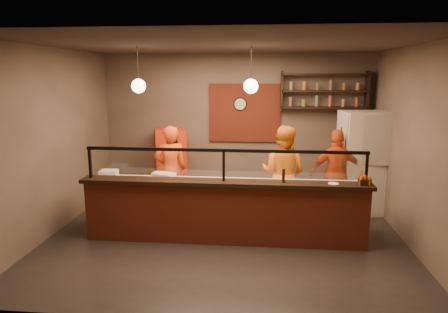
# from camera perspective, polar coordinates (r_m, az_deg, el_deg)

# --- Properties ---
(floor) EXTENTS (6.00, 6.00, 0.00)m
(floor) POSITION_cam_1_polar(r_m,az_deg,el_deg) (7.06, 0.21, -11.21)
(floor) COLOR black
(floor) RESTS_ON ground
(ceiling) EXTENTS (6.00, 6.00, 0.00)m
(ceiling) POSITION_cam_1_polar(r_m,az_deg,el_deg) (6.53, 0.23, 15.67)
(ceiling) COLOR #3B332D
(ceiling) RESTS_ON wall_back
(wall_back) EXTENTS (6.00, 0.00, 6.00)m
(wall_back) POSITION_cam_1_polar(r_m,az_deg,el_deg) (9.07, 1.69, 4.37)
(wall_back) COLOR #6A5C4D
(wall_back) RESTS_ON floor
(wall_left) EXTENTS (0.00, 5.00, 5.00)m
(wall_left) POSITION_cam_1_polar(r_m,az_deg,el_deg) (7.50, -23.25, 1.94)
(wall_left) COLOR #6A5C4D
(wall_left) RESTS_ON floor
(wall_right) EXTENTS (0.00, 5.00, 5.00)m
(wall_right) POSITION_cam_1_polar(r_m,az_deg,el_deg) (7.00, 25.47, 1.13)
(wall_right) COLOR #6A5C4D
(wall_right) RESTS_ON floor
(wall_front) EXTENTS (6.00, 0.00, 6.00)m
(wall_front) POSITION_cam_1_polar(r_m,az_deg,el_deg) (4.18, -2.99, -4.10)
(wall_front) COLOR #6A5C4D
(wall_front) RESTS_ON floor
(brick_patch) EXTENTS (1.60, 0.04, 1.30)m
(brick_patch) POSITION_cam_1_polar(r_m,az_deg,el_deg) (9.00, 2.97, 6.22)
(brick_patch) COLOR maroon
(brick_patch) RESTS_ON wall_back
(service_counter) EXTENTS (4.60, 0.25, 1.00)m
(service_counter) POSITION_cam_1_polar(r_m,az_deg,el_deg) (6.60, -0.04, -8.20)
(service_counter) COLOR maroon
(service_counter) RESTS_ON floor
(counter_ledge) EXTENTS (4.70, 0.37, 0.06)m
(counter_ledge) POSITION_cam_1_polar(r_m,az_deg,el_deg) (6.44, -0.04, -3.76)
(counter_ledge) COLOR black
(counter_ledge) RESTS_ON service_counter
(worktop_cabinet) EXTENTS (4.60, 0.75, 0.85)m
(worktop_cabinet) POSITION_cam_1_polar(r_m,az_deg,el_deg) (7.09, 0.36, -7.42)
(worktop_cabinet) COLOR gray
(worktop_cabinet) RESTS_ON floor
(worktop) EXTENTS (4.60, 0.75, 0.05)m
(worktop) POSITION_cam_1_polar(r_m,az_deg,el_deg) (6.96, 0.37, -3.91)
(worktop) COLOR silver
(worktop) RESTS_ON worktop_cabinet
(sneeze_guard) EXTENTS (4.50, 0.05, 0.52)m
(sneeze_guard) POSITION_cam_1_polar(r_m,az_deg,el_deg) (6.36, -0.04, -0.80)
(sneeze_guard) COLOR white
(sneeze_guard) RESTS_ON counter_ledge
(wall_shelving) EXTENTS (1.84, 0.28, 0.85)m
(wall_shelving) POSITION_cam_1_polar(r_m,az_deg,el_deg) (8.90, 14.09, 9.07)
(wall_shelving) COLOR black
(wall_shelving) RESTS_ON wall_back
(wall_clock) EXTENTS (0.30, 0.04, 0.30)m
(wall_clock) POSITION_cam_1_polar(r_m,az_deg,el_deg) (8.98, 2.34, 7.50)
(wall_clock) COLOR black
(wall_clock) RESTS_ON wall_back
(pendant_left) EXTENTS (0.24, 0.24, 0.77)m
(pendant_left) POSITION_cam_1_polar(r_m,az_deg,el_deg) (7.01, -12.11, 9.84)
(pendant_left) COLOR black
(pendant_left) RESTS_ON ceiling
(pendant_right) EXTENTS (0.24, 0.24, 0.77)m
(pendant_right) POSITION_cam_1_polar(r_m,az_deg,el_deg) (6.69, 3.85, 9.99)
(pendant_right) COLOR black
(pendant_right) RESTS_ON ceiling
(cook_left) EXTENTS (0.75, 0.63, 1.76)m
(cook_left) POSITION_cam_1_polar(r_m,az_deg,el_deg) (8.06, -7.63, -1.83)
(cook_left) COLOR #E94A15
(cook_left) RESTS_ON floor
(cook_mid) EXTENTS (1.09, 0.99, 1.82)m
(cook_mid) POSITION_cam_1_polar(r_m,az_deg,el_deg) (7.59, 8.44, -2.45)
(cook_mid) COLOR orange
(cook_mid) RESTS_ON floor
(cook_right) EXTENTS (1.02, 0.45, 1.72)m
(cook_right) POSITION_cam_1_polar(r_m,az_deg,el_deg) (8.02, 15.79, -2.39)
(cook_right) COLOR #D64814
(cook_right) RESTS_ON floor
(fridge) EXTENTS (0.93, 0.88, 2.04)m
(fridge) POSITION_cam_1_polar(r_m,az_deg,el_deg) (8.45, 19.08, -0.79)
(fridge) COLOR beige
(fridge) RESTS_ON floor
(red_cooler) EXTENTS (0.81, 0.78, 1.55)m
(red_cooler) POSITION_cam_1_polar(r_m,az_deg,el_deg) (9.08, -7.59, -0.99)
(red_cooler) COLOR red
(red_cooler) RESTS_ON floor
(pizza_dough) EXTENTS (0.58, 0.58, 0.01)m
(pizza_dough) POSITION_cam_1_polar(r_m,az_deg,el_deg) (6.93, 8.78, -3.86)
(pizza_dough) COLOR beige
(pizza_dough) RESTS_ON worktop
(prep_tub_a) EXTENTS (0.28, 0.23, 0.13)m
(prep_tub_a) POSITION_cam_1_polar(r_m,az_deg,el_deg) (7.20, -9.09, -2.78)
(prep_tub_a) COLOR silver
(prep_tub_a) RESTS_ON worktop
(prep_tub_b) EXTENTS (0.33, 0.27, 0.15)m
(prep_tub_b) POSITION_cam_1_polar(r_m,az_deg,el_deg) (7.50, -16.12, -2.45)
(prep_tub_b) COLOR white
(prep_tub_b) RESTS_ON worktop
(prep_tub_c) EXTENTS (0.36, 0.33, 0.15)m
(prep_tub_c) POSITION_cam_1_polar(r_m,az_deg,el_deg) (7.06, -8.34, -2.99)
(prep_tub_c) COLOR silver
(prep_tub_c) RESTS_ON worktop
(rolling_pin) EXTENTS (0.33, 0.10, 0.06)m
(rolling_pin) POSITION_cam_1_polar(r_m,az_deg,el_deg) (7.30, -11.60, -2.98)
(rolling_pin) COLOR yellow
(rolling_pin) RESTS_ON worktop
(condiment_caddy) EXTENTS (0.18, 0.15, 0.10)m
(condiment_caddy) POSITION_cam_1_polar(r_m,az_deg,el_deg) (6.57, 19.45, -3.41)
(condiment_caddy) COLOR black
(condiment_caddy) RESTS_ON counter_ledge
(pepper_mill) EXTENTS (0.06, 0.06, 0.22)m
(pepper_mill) POSITION_cam_1_polar(r_m,az_deg,el_deg) (6.39, 8.50, -2.72)
(pepper_mill) COLOR black
(pepper_mill) RESTS_ON counter_ledge
(small_plate) EXTENTS (0.18, 0.18, 0.01)m
(small_plate) POSITION_cam_1_polar(r_m,az_deg,el_deg) (6.48, 15.36, -3.76)
(small_plate) COLOR silver
(small_plate) RESTS_ON counter_ledge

